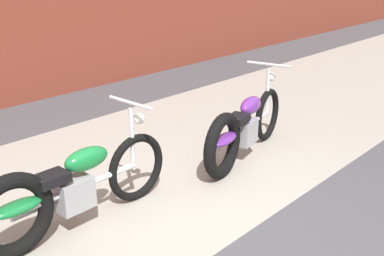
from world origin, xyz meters
The scene contains 4 objects.
ground_plane centered at (0.00, 0.00, 0.00)m, with size 80.00×80.00×0.00m, color #47474C.
sidewalk_slab centered at (0.00, 1.75, 0.00)m, with size 36.00×3.50×0.01m, color #9E998E.
motorcycle_green centered at (-0.86, 1.17, 0.40)m, with size 2.01×0.58×1.03m.
motorcycle_purple centered at (1.38, 0.99, 0.40)m, with size 1.98×0.71×1.03m.
Camera 1 is at (-2.78, -2.09, 2.31)m, focal length 44.46 mm.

